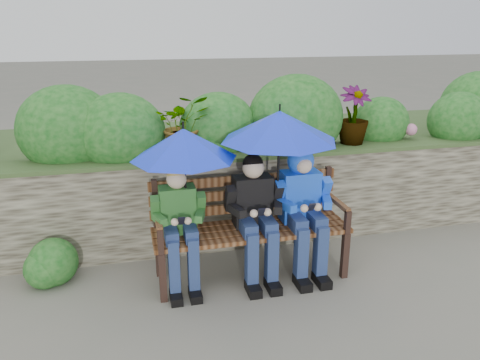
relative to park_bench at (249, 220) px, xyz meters
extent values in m
plane|color=#646559|center=(-0.08, -0.07, -0.55)|extent=(60.00, 60.00, 0.00)
cube|color=#3B3629|center=(-0.08, 0.68, -0.05)|extent=(8.00, 0.40, 1.00)
cube|color=#375026|center=(-0.08, 0.68, 0.46)|extent=(8.00, 0.42, 0.04)
cube|color=#375026|center=(-0.08, 1.88, -0.07)|extent=(8.00, 2.00, 0.96)
ellipsoid|color=#0D4A13|center=(-1.65, 1.01, 0.75)|extent=(1.01, 0.81, 0.91)
ellipsoid|color=#0D4A13|center=(-1.13, 0.87, 0.72)|extent=(0.90, 0.72, 0.81)
ellipsoid|color=#0D4A13|center=(-0.10, 0.97, 0.70)|extent=(0.85, 0.68, 0.76)
ellipsoid|color=#0D4A13|center=(0.78, 0.91, 0.77)|extent=(1.08, 0.87, 0.97)
ellipsoid|color=#0D4A13|center=(1.87, 0.97, 0.65)|extent=(0.69, 0.55, 0.62)
ellipsoid|color=#0D4A13|center=(2.82, 0.83, 0.67)|extent=(0.75, 0.60, 0.68)
ellipsoid|color=#0D4A13|center=(3.42, 1.24, 0.75)|extent=(1.01, 0.80, 0.91)
sphere|color=#C27197|center=(-1.47, 0.78, 0.60)|extent=(0.14, 0.14, 0.14)
sphere|color=#C27197|center=(-0.08, 0.78, 0.60)|extent=(0.14, 0.14, 0.14)
sphere|color=#C27197|center=(2.17, 0.78, 0.60)|extent=(0.14, 0.14, 0.14)
imported|color=#0D4A13|center=(-0.50, 0.78, 0.79)|extent=(0.56, 0.49, 0.62)
imported|color=#0D4A13|center=(1.41, 0.78, 0.80)|extent=(0.36, 0.36, 0.64)
sphere|color=#0D4A13|center=(-1.83, 0.28, -0.36)|extent=(0.46, 0.46, 0.46)
sphere|color=#0D4A13|center=(-1.90, 0.23, -0.39)|extent=(0.38, 0.38, 0.38)
cube|color=black|center=(-0.86, -0.32, -0.32)|extent=(0.06, 0.06, 0.46)
cube|color=black|center=(-0.86, 0.14, -0.32)|extent=(0.06, 0.06, 0.46)
cube|color=black|center=(0.86, -0.32, -0.32)|extent=(0.06, 0.06, 0.46)
cube|color=black|center=(0.86, 0.14, -0.32)|extent=(0.06, 0.06, 0.46)
cube|color=#472510|center=(0.00, -0.28, -0.07)|extent=(1.84, 0.10, 0.04)
cube|color=#472510|center=(0.00, -0.15, -0.07)|extent=(1.84, 0.10, 0.04)
cube|color=#472510|center=(0.00, -0.01, -0.07)|extent=(1.84, 0.10, 0.04)
cube|color=#472510|center=(0.00, 0.12, -0.07)|extent=(1.84, 0.10, 0.04)
cube|color=black|center=(-0.86, 0.16, 0.16)|extent=(0.05, 0.05, 0.51)
cube|color=#472510|center=(-0.86, -0.09, 0.13)|extent=(0.05, 0.48, 0.04)
cube|color=black|center=(-0.86, -0.32, 0.02)|extent=(0.05, 0.05, 0.23)
cube|color=black|center=(0.86, 0.16, 0.16)|extent=(0.05, 0.05, 0.51)
cube|color=#472510|center=(0.86, -0.09, 0.13)|extent=(0.05, 0.48, 0.04)
cube|color=black|center=(0.86, -0.32, 0.02)|extent=(0.05, 0.05, 0.23)
cube|color=#472510|center=(0.00, 0.18, 0.06)|extent=(1.84, 0.04, 0.09)
cube|color=#472510|center=(0.00, 0.18, 0.20)|extent=(1.84, 0.04, 0.09)
cube|color=#472510|center=(0.00, 0.18, 0.35)|extent=(1.84, 0.04, 0.09)
cube|color=#2A6226|center=(-0.67, 0.01, 0.17)|extent=(0.32, 0.19, 0.44)
sphere|color=beige|center=(-0.67, -0.01, 0.47)|extent=(0.18, 0.18, 0.18)
sphere|color=#BA9745|center=(-0.67, 0.00, 0.50)|extent=(0.17, 0.17, 0.17)
cube|color=navy|center=(-0.76, -0.14, 0.01)|extent=(0.11, 0.30, 0.11)
cube|color=navy|center=(-0.76, -0.29, -0.27)|extent=(0.10, 0.10, 0.56)
cube|color=black|center=(-0.76, -0.35, -0.52)|extent=(0.10, 0.21, 0.08)
cube|color=navy|center=(-0.59, -0.14, 0.01)|extent=(0.11, 0.30, 0.11)
cube|color=navy|center=(-0.59, -0.29, -0.27)|extent=(0.10, 0.10, 0.56)
cube|color=black|center=(-0.59, -0.35, -0.52)|extent=(0.10, 0.21, 0.08)
cube|color=#2A6226|center=(-0.88, -0.03, 0.22)|extent=(0.08, 0.17, 0.24)
cube|color=#2A6226|center=(-0.85, -0.16, 0.16)|extent=(0.12, 0.20, 0.07)
sphere|color=beige|center=(-0.73, -0.24, 0.16)|extent=(0.07, 0.07, 0.07)
cube|color=#2A6226|center=(-0.47, -0.03, 0.22)|extent=(0.08, 0.17, 0.24)
cube|color=#2A6226|center=(-0.50, -0.16, 0.16)|extent=(0.12, 0.20, 0.07)
sphere|color=beige|center=(-0.61, -0.24, 0.16)|extent=(0.07, 0.07, 0.07)
cube|color=black|center=(-0.67, -0.25, 0.17)|extent=(0.06, 0.07, 0.09)
cube|color=black|center=(0.03, 0.01, 0.19)|extent=(0.36, 0.21, 0.48)
sphere|color=beige|center=(0.03, -0.01, 0.52)|extent=(0.20, 0.20, 0.20)
sphere|color=black|center=(0.03, 0.00, 0.55)|extent=(0.19, 0.19, 0.19)
cube|color=navy|center=(-0.06, -0.15, 0.01)|extent=(0.13, 0.33, 0.13)
cube|color=navy|center=(-0.06, -0.32, -0.27)|extent=(0.10, 0.11, 0.56)
cube|color=black|center=(-0.06, -0.38, -0.51)|extent=(0.11, 0.23, 0.08)
cube|color=navy|center=(0.13, -0.15, 0.01)|extent=(0.13, 0.33, 0.13)
cube|color=navy|center=(0.13, -0.32, -0.27)|extent=(0.10, 0.11, 0.56)
cube|color=black|center=(0.13, -0.38, -0.51)|extent=(0.11, 0.23, 0.08)
cube|color=black|center=(-0.19, -0.04, 0.25)|extent=(0.08, 0.19, 0.27)
cube|color=black|center=(-0.16, -0.17, 0.18)|extent=(0.13, 0.22, 0.07)
sphere|color=beige|center=(-0.03, -0.27, 0.18)|extent=(0.07, 0.07, 0.07)
cube|color=black|center=(0.26, -0.04, 0.25)|extent=(0.08, 0.19, 0.27)
cube|color=black|center=(0.23, -0.17, 0.18)|extent=(0.13, 0.22, 0.07)
sphere|color=beige|center=(0.09, -0.27, 0.18)|extent=(0.07, 0.07, 0.07)
cube|color=black|center=(0.03, -0.28, 0.19)|extent=(0.06, 0.07, 0.09)
cube|color=blue|center=(0.51, 0.01, 0.19)|extent=(0.36, 0.21, 0.49)
sphere|color=beige|center=(0.51, -0.01, 0.53)|extent=(0.20, 0.20, 0.20)
sphere|color=blue|center=(0.51, 0.02, 0.54)|extent=(0.25, 0.25, 0.25)
sphere|color=beige|center=(0.51, -0.06, 0.52)|extent=(0.15, 0.15, 0.15)
cube|color=navy|center=(0.41, -0.16, 0.01)|extent=(0.13, 0.34, 0.13)
cube|color=navy|center=(0.41, -0.33, -0.27)|extent=(0.11, 0.12, 0.57)
cube|color=black|center=(0.41, -0.39, -0.51)|extent=(0.12, 0.24, 0.09)
cube|color=navy|center=(0.60, -0.16, 0.01)|extent=(0.13, 0.34, 0.13)
cube|color=navy|center=(0.60, -0.33, -0.27)|extent=(0.11, 0.12, 0.57)
cube|color=black|center=(0.60, -0.39, -0.51)|extent=(0.12, 0.24, 0.09)
cube|color=blue|center=(0.28, -0.04, 0.26)|extent=(0.09, 0.20, 0.27)
cube|color=blue|center=(0.31, -0.18, 0.18)|extent=(0.14, 0.23, 0.07)
sphere|color=beige|center=(0.44, -0.27, 0.18)|extent=(0.07, 0.07, 0.07)
cube|color=blue|center=(0.74, -0.04, 0.26)|extent=(0.09, 0.20, 0.27)
cube|color=blue|center=(0.70, -0.18, 0.18)|extent=(0.14, 0.23, 0.07)
sphere|color=beige|center=(0.57, -0.27, 0.18)|extent=(0.07, 0.07, 0.07)
cube|color=black|center=(0.51, -0.29, 0.19)|extent=(0.06, 0.07, 0.09)
cone|color=#132FE7|center=(-0.60, -0.03, 0.79)|extent=(0.94, 0.94, 0.27)
cylinder|color=black|center=(-0.60, -0.03, 0.95)|extent=(0.02, 0.02, 0.06)
cylinder|color=black|center=(-0.60, -0.03, 0.49)|extent=(0.02, 0.02, 0.60)
sphere|color=black|center=(-0.60, -0.03, 0.19)|extent=(0.04, 0.04, 0.04)
cone|color=#132FE7|center=(0.26, -0.06, 0.91)|extent=(1.07, 1.07, 0.27)
cylinder|color=black|center=(0.26, -0.06, 1.07)|extent=(0.02, 0.02, 0.06)
cylinder|color=black|center=(0.26, -0.06, 0.56)|extent=(0.02, 0.02, 0.70)
sphere|color=black|center=(0.26, -0.06, 0.21)|extent=(0.04, 0.04, 0.04)
camera|label=1|loc=(-1.07, -3.95, 1.77)|focal=35.00mm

